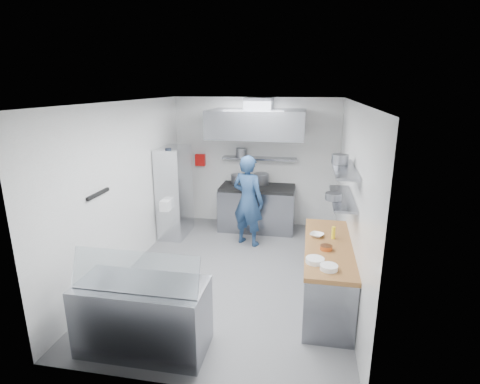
% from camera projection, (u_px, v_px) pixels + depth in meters
% --- Properties ---
extents(floor, '(5.00, 5.00, 0.00)m').
position_uv_depth(floor, '(233.00, 273.00, 6.28)').
color(floor, slate).
rests_on(floor, ground).
extents(ceiling, '(5.00, 5.00, 0.00)m').
position_uv_depth(ceiling, '(233.00, 102.00, 5.51)').
color(ceiling, silver).
rests_on(ceiling, wall_back).
extents(wall_back, '(3.60, 2.80, 0.02)m').
position_uv_depth(wall_back, '(256.00, 162.00, 8.26)').
color(wall_back, white).
rests_on(wall_back, floor).
extents(wall_front, '(3.60, 2.80, 0.02)m').
position_uv_depth(wall_front, '(180.00, 265.00, 3.53)').
color(wall_front, white).
rests_on(wall_front, floor).
extents(wall_left, '(2.80, 5.00, 0.02)m').
position_uv_depth(wall_left, '(127.00, 188.00, 6.21)').
color(wall_left, white).
rests_on(wall_left, floor).
extents(wall_right, '(2.80, 5.00, 0.02)m').
position_uv_depth(wall_right, '(351.00, 199.00, 5.58)').
color(wall_right, white).
rests_on(wall_right, floor).
extents(gas_range, '(1.60, 0.80, 0.90)m').
position_uv_depth(gas_range, '(257.00, 209.00, 8.12)').
color(gas_range, gray).
rests_on(gas_range, floor).
extents(cooktop, '(1.57, 0.78, 0.06)m').
position_uv_depth(cooktop, '(257.00, 188.00, 7.99)').
color(cooktop, black).
rests_on(cooktop, gas_range).
extents(stock_pot_left, '(0.31, 0.31, 0.20)m').
position_uv_depth(stock_pot_left, '(238.00, 179.00, 8.19)').
color(stock_pot_left, slate).
rests_on(stock_pot_left, cooktop).
extents(stock_pot_mid, '(0.33, 0.33, 0.24)m').
position_uv_depth(stock_pot_mid, '(261.00, 179.00, 8.11)').
color(stock_pot_mid, slate).
rests_on(stock_pot_mid, cooktop).
extents(over_range_shelf, '(1.60, 0.30, 0.04)m').
position_uv_depth(over_range_shelf, '(259.00, 158.00, 8.05)').
color(over_range_shelf, gray).
rests_on(over_range_shelf, wall_back).
extents(shelf_pot_a, '(0.23, 0.23, 0.18)m').
position_uv_depth(shelf_pot_a, '(241.00, 152.00, 8.15)').
color(shelf_pot_a, slate).
rests_on(shelf_pot_a, over_range_shelf).
extents(extractor_hood, '(1.90, 1.15, 0.55)m').
position_uv_depth(extractor_hood, '(257.00, 124.00, 7.45)').
color(extractor_hood, gray).
rests_on(extractor_hood, wall_back).
extents(hood_duct, '(0.55, 0.55, 0.24)m').
position_uv_depth(hood_duct, '(259.00, 104.00, 7.56)').
color(hood_duct, slate).
rests_on(hood_duct, extractor_hood).
extents(red_firebox, '(0.22, 0.10, 0.26)m').
position_uv_depth(red_firebox, '(200.00, 160.00, 8.41)').
color(red_firebox, red).
rests_on(red_firebox, wall_back).
extents(chef, '(0.76, 0.64, 1.78)m').
position_uv_depth(chef, '(248.00, 201.00, 7.22)').
color(chef, navy).
rests_on(chef, floor).
extents(wire_rack, '(0.50, 0.90, 1.85)m').
position_uv_depth(wire_rack, '(175.00, 192.00, 7.69)').
color(wire_rack, silver).
rests_on(wire_rack, floor).
extents(rack_bin_a, '(0.18, 0.22, 0.20)m').
position_uv_depth(rack_bin_a, '(166.00, 205.00, 7.24)').
color(rack_bin_a, white).
rests_on(rack_bin_a, wire_rack).
extents(rack_bin_b, '(0.13, 0.17, 0.15)m').
position_uv_depth(rack_bin_b, '(174.00, 174.00, 7.57)').
color(rack_bin_b, yellow).
rests_on(rack_bin_b, wire_rack).
extents(rack_jar, '(0.12, 0.12, 0.18)m').
position_uv_depth(rack_jar, '(168.00, 153.00, 7.10)').
color(rack_jar, black).
rests_on(rack_jar, wire_rack).
extents(knife_strip, '(0.04, 0.55, 0.05)m').
position_uv_depth(knife_strip, '(98.00, 194.00, 5.31)').
color(knife_strip, black).
rests_on(knife_strip, wall_left).
extents(prep_counter_base, '(0.62, 2.00, 0.84)m').
position_uv_depth(prep_counter_base, '(327.00, 276.00, 5.33)').
color(prep_counter_base, gray).
rests_on(prep_counter_base, floor).
extents(prep_counter_top, '(0.65, 2.04, 0.06)m').
position_uv_depth(prep_counter_top, '(329.00, 247.00, 5.21)').
color(prep_counter_top, olive).
rests_on(prep_counter_top, prep_counter_base).
extents(plate_stack_a, '(0.21, 0.21, 0.06)m').
position_uv_depth(plate_stack_a, '(329.00, 267.00, 4.49)').
color(plate_stack_a, white).
rests_on(plate_stack_a, prep_counter_top).
extents(plate_stack_b, '(0.23, 0.23, 0.06)m').
position_uv_depth(plate_stack_b, '(315.00, 260.00, 4.67)').
color(plate_stack_b, white).
rests_on(plate_stack_b, prep_counter_top).
extents(copper_pan, '(0.16, 0.16, 0.06)m').
position_uv_depth(copper_pan, '(326.00, 248.00, 5.04)').
color(copper_pan, '#C56A37').
rests_on(copper_pan, prep_counter_top).
extents(squeeze_bottle, '(0.06, 0.06, 0.18)m').
position_uv_depth(squeeze_bottle, '(333.00, 233.00, 5.39)').
color(squeeze_bottle, yellow).
rests_on(squeeze_bottle, prep_counter_top).
extents(mixing_bowl, '(0.25, 0.25, 0.05)m').
position_uv_depth(mixing_bowl, '(317.00, 235.00, 5.48)').
color(mixing_bowl, white).
rests_on(mixing_bowl, prep_counter_top).
extents(wall_shelf_lower, '(0.30, 1.30, 0.04)m').
position_uv_depth(wall_shelf_lower, '(342.00, 198.00, 5.29)').
color(wall_shelf_lower, gray).
rests_on(wall_shelf_lower, wall_right).
extents(wall_shelf_upper, '(0.30, 1.30, 0.04)m').
position_uv_depth(wall_shelf_upper, '(344.00, 169.00, 5.18)').
color(wall_shelf_upper, gray).
rests_on(wall_shelf_upper, wall_right).
extents(shelf_pot_c, '(0.22, 0.22, 0.10)m').
position_uv_depth(shelf_pot_c, '(333.00, 196.00, 5.12)').
color(shelf_pot_c, slate).
rests_on(shelf_pot_c, wall_shelf_lower).
extents(shelf_pot_d, '(0.24, 0.24, 0.14)m').
position_uv_depth(shelf_pot_d, '(340.00, 159.00, 5.39)').
color(shelf_pot_d, slate).
rests_on(shelf_pot_d, wall_shelf_upper).
extents(display_case, '(1.50, 0.70, 0.85)m').
position_uv_depth(display_case, '(143.00, 316.00, 4.39)').
color(display_case, gray).
rests_on(display_case, floor).
extents(display_glass, '(1.47, 0.19, 0.42)m').
position_uv_depth(display_glass, '(135.00, 272.00, 4.10)').
color(display_glass, silver).
rests_on(display_glass, display_case).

